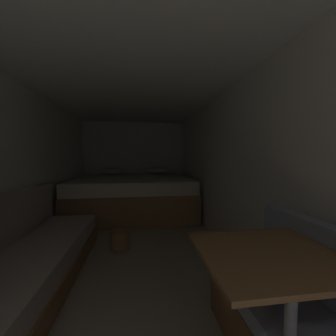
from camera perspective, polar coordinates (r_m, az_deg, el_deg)
name	(u,v)px	position (r m, az deg, el deg)	size (l,w,h in m)	color
ground_plane	(129,256)	(2.71, -10.71, -22.93)	(7.52, 7.52, 0.00)	#A39984
wall_back	(134,163)	(5.22, -9.36, 1.37)	(2.56, 0.05, 2.05)	silver
wall_left	(11,172)	(2.80, -37.51, -0.93)	(0.05, 5.52, 2.05)	silver
wall_right	(230,170)	(2.68, 16.85, -0.54)	(0.05, 5.52, 2.05)	silver
ceiling_slab	(127,80)	(2.59, -11.25, 23.01)	(2.56, 5.52, 0.05)	white
bed	(133,195)	(4.33, -9.59, -7.53)	(2.34, 1.80, 0.93)	#9E7247
dinette_table	(269,272)	(1.25, 26.32, -24.50)	(0.69, 0.61, 0.72)	olive
wicker_basket	(120,239)	(2.88, -13.22, -18.82)	(0.25, 0.25, 0.23)	olive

